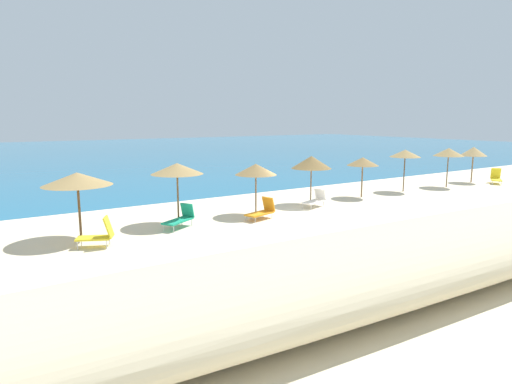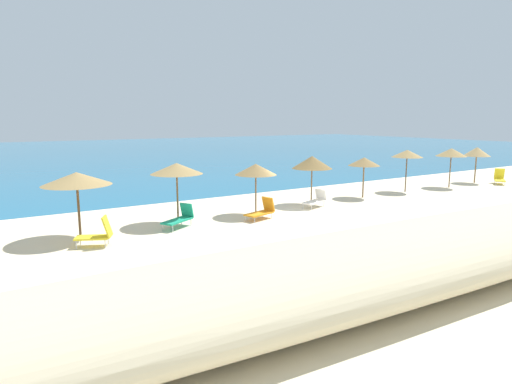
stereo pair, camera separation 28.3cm
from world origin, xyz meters
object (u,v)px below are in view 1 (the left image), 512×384
object	(u,v)px
beach_umbrella_3	(177,169)
lounge_chair_3	(496,178)
lounge_chair_1	(315,200)
beach_umbrella_2	(77,179)
beach_umbrella_7	(405,154)
beach_umbrella_8	(449,152)
lounge_chair_0	(99,234)
beach_umbrella_6	(363,162)
beach_umbrella_9	(474,152)
beach_umbrella_5	(311,162)
lounge_chair_2	(262,211)
lounge_chair_4	(180,218)
beach_umbrella_4	(256,169)

from	to	relation	value
beach_umbrella_3	lounge_chair_3	distance (m)	24.92
lounge_chair_1	beach_umbrella_2	bearing A→B (deg)	70.62
beach_umbrella_7	beach_umbrella_8	world-z (taller)	beach_umbrella_7
lounge_chair_0	lounge_chair_3	size ratio (longest dim) A/B	0.88
beach_umbrella_3	beach_umbrella_6	bearing A→B (deg)	1.45
beach_umbrella_9	beach_umbrella_5	bearing A→B (deg)	-179.93
lounge_chair_0	lounge_chair_2	world-z (taller)	lounge_chair_0
lounge_chair_4	beach_umbrella_6	bearing A→B (deg)	-116.12
beach_umbrella_3	beach_umbrella_7	world-z (taller)	beach_umbrella_3
beach_umbrella_4	beach_umbrella_7	bearing A→B (deg)	3.09
beach_umbrella_5	beach_umbrella_6	bearing A→B (deg)	0.73
lounge_chair_0	lounge_chair_1	xyz separation A→B (m)	(11.73, 1.36, -0.11)
lounge_chair_2	lounge_chair_3	xyz separation A→B (m)	(21.05, 0.20, 0.03)
beach_umbrella_6	lounge_chair_4	size ratio (longest dim) A/B	1.43
beach_umbrella_3	lounge_chair_1	size ratio (longest dim) A/B	1.62
lounge_chair_1	lounge_chair_4	distance (m)	7.97
lounge_chair_2	lounge_chair_3	bearing A→B (deg)	-105.49
lounge_chair_0	beach_umbrella_2	bearing A→B (deg)	38.94
beach_umbrella_6	beach_umbrella_8	bearing A→B (deg)	-2.68
beach_umbrella_6	lounge_chair_1	world-z (taller)	beach_umbrella_6
beach_umbrella_4	lounge_chair_4	world-z (taller)	beach_umbrella_4
beach_umbrella_5	beach_umbrella_7	world-z (taller)	beach_umbrella_7
beach_umbrella_9	lounge_chair_3	bearing A→B (deg)	-53.04
beach_umbrella_7	lounge_chair_0	bearing A→B (deg)	-173.90
beach_umbrella_2	beach_umbrella_4	xyz separation A→B (m)	(8.32, -0.01, -0.14)
lounge_chair_2	beach_umbrella_8	bearing A→B (deg)	-101.93
lounge_chair_2	beach_umbrella_2	bearing A→B (deg)	67.22
beach_umbrella_6	lounge_chair_3	distance (m)	12.87
beach_umbrella_7	beach_umbrella_9	world-z (taller)	beach_umbrella_7
beach_umbrella_4	beach_umbrella_8	size ratio (longest dim) A/B	0.94
beach_umbrella_5	beach_umbrella_9	bearing A→B (deg)	0.07
beach_umbrella_9	lounge_chair_4	size ratio (longest dim) A/B	1.56
beach_umbrella_8	lounge_chair_2	size ratio (longest dim) A/B	1.63
lounge_chair_1	lounge_chair_0	bearing A→B (deg)	77.89
beach_umbrella_6	lounge_chair_3	world-z (taller)	beach_umbrella_6
beach_umbrella_2	lounge_chair_3	distance (m)	29.19
lounge_chair_1	lounge_chair_2	world-z (taller)	lounge_chair_2
beach_umbrella_2	beach_umbrella_4	world-z (taller)	beach_umbrella_2
lounge_chair_3	lounge_chair_1	bearing A→B (deg)	54.01
beach_umbrella_6	beach_umbrella_7	xyz separation A→B (m)	(3.94, 0.04, 0.31)
beach_umbrella_4	beach_umbrella_5	distance (m)	4.07
lounge_chair_4	beach_umbrella_7	bearing A→B (deg)	-117.09
beach_umbrella_4	lounge_chair_2	xyz separation A→B (m)	(-0.26, -0.94, -1.89)
beach_umbrella_2	lounge_chair_4	world-z (taller)	beach_umbrella_2
lounge_chair_2	lounge_chair_4	world-z (taller)	lounge_chair_2
beach_umbrella_3	beach_umbrella_8	xyz separation A→B (m)	(20.19, -0.07, -0.09)
beach_umbrella_9	lounge_chair_2	distance (m)	20.20
beach_umbrella_7	lounge_chair_3	bearing A→B (deg)	-9.05
beach_umbrella_2	lounge_chair_3	bearing A→B (deg)	-1.47
beach_umbrella_5	lounge_chair_1	bearing A→B (deg)	-111.21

